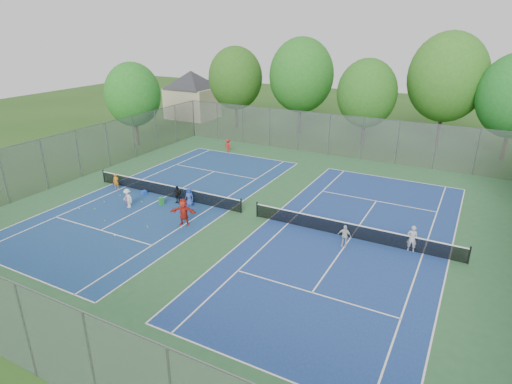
% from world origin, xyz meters
% --- Properties ---
extents(ground, '(120.00, 120.00, 0.00)m').
position_xyz_m(ground, '(0.00, 0.00, 0.00)').
color(ground, '#264C17').
rests_on(ground, ground).
extents(court_pad, '(32.00, 32.00, 0.01)m').
position_xyz_m(court_pad, '(0.00, 0.00, 0.01)').
color(court_pad, '#2B5A32').
rests_on(court_pad, ground).
extents(court_left, '(10.97, 23.77, 0.01)m').
position_xyz_m(court_left, '(-7.00, 0.00, 0.02)').
color(court_left, navy).
rests_on(court_left, court_pad).
extents(court_right, '(10.97, 23.77, 0.01)m').
position_xyz_m(court_right, '(7.00, 0.00, 0.02)').
color(court_right, navy).
rests_on(court_right, court_pad).
extents(net_left, '(12.87, 0.10, 0.91)m').
position_xyz_m(net_left, '(-7.00, 0.00, 0.46)').
color(net_left, black).
rests_on(net_left, ground).
extents(net_right, '(12.87, 0.10, 0.91)m').
position_xyz_m(net_right, '(7.00, 0.00, 0.46)').
color(net_right, black).
rests_on(net_right, ground).
extents(fence_north, '(32.00, 0.10, 4.00)m').
position_xyz_m(fence_north, '(0.00, 16.00, 2.00)').
color(fence_north, gray).
rests_on(fence_north, ground).
extents(fence_south, '(32.00, 0.10, 4.00)m').
position_xyz_m(fence_south, '(0.00, -16.00, 2.00)').
color(fence_south, gray).
rests_on(fence_south, ground).
extents(fence_west, '(0.10, 32.00, 4.00)m').
position_xyz_m(fence_west, '(-16.00, 0.00, 2.00)').
color(fence_west, gray).
rests_on(fence_west, ground).
extents(house, '(11.03, 11.03, 7.30)m').
position_xyz_m(house, '(-22.00, 24.00, 4.21)').
color(house, '#B7A88C').
rests_on(house, ground).
extents(tree_nw, '(6.40, 6.40, 9.58)m').
position_xyz_m(tree_nw, '(-14.00, 22.00, 5.89)').
color(tree_nw, '#443326').
rests_on(tree_nw, ground).
extents(tree_nl, '(7.20, 7.20, 10.69)m').
position_xyz_m(tree_nl, '(-6.00, 23.00, 6.54)').
color(tree_nl, '#443326').
rests_on(tree_nl, ground).
extents(tree_nc, '(6.00, 6.00, 8.85)m').
position_xyz_m(tree_nc, '(2.00, 21.00, 5.39)').
color(tree_nc, '#443326').
rests_on(tree_nc, ground).
extents(tree_nr, '(7.60, 7.60, 11.42)m').
position_xyz_m(tree_nr, '(9.00, 24.00, 7.04)').
color(tree_nr, '#443326').
rests_on(tree_nr, ground).
extents(tree_side_w, '(5.60, 5.60, 8.47)m').
position_xyz_m(tree_side_w, '(-19.00, 10.00, 5.24)').
color(tree_side_w, '#443326').
rests_on(tree_side_w, ground).
extents(ball_crate, '(0.42, 0.42, 0.28)m').
position_xyz_m(ball_crate, '(-8.77, -0.48, 0.14)').
color(ball_crate, blue).
rests_on(ball_crate, ground).
extents(ball_hopper, '(0.38, 0.38, 0.57)m').
position_xyz_m(ball_hopper, '(-6.26, -1.48, 0.29)').
color(ball_hopper, green).
rests_on(ball_hopper, ground).
extents(student_a, '(0.51, 0.42, 1.21)m').
position_xyz_m(student_a, '(-11.44, -0.60, 0.60)').
color(student_a, orange).
rests_on(student_a, ground).
extents(student_b, '(0.60, 0.50, 1.08)m').
position_xyz_m(student_b, '(-8.12, -2.79, 0.54)').
color(student_b, '#CC4F85').
rests_on(student_b, ground).
extents(student_c, '(0.98, 0.67, 1.39)m').
position_xyz_m(student_c, '(-8.01, -2.90, 0.69)').
color(student_c, silver).
rests_on(student_c, ground).
extents(student_d, '(0.78, 0.37, 1.30)m').
position_xyz_m(student_d, '(-5.50, -0.60, 0.65)').
color(student_d, black).
rests_on(student_d, ground).
extents(student_e, '(0.70, 0.49, 1.35)m').
position_xyz_m(student_e, '(-4.45, -0.60, 0.68)').
color(student_e, '#294498').
rests_on(student_e, ground).
extents(student_f, '(1.75, 1.08, 1.80)m').
position_xyz_m(student_f, '(-2.89, -3.30, 0.90)').
color(student_f, '#B32519').
rests_on(student_f, ground).
extents(child_far_baseline, '(0.90, 0.56, 1.35)m').
position_xyz_m(child_far_baseline, '(-9.11, 12.14, 0.67)').
color(child_far_baseline, red).
rests_on(child_far_baseline, ground).
extents(instructor, '(0.61, 0.43, 1.60)m').
position_xyz_m(instructor, '(10.44, 0.00, 0.80)').
color(instructor, '#9C9C9F').
rests_on(instructor, ground).
extents(teen_court_b, '(0.79, 0.33, 1.35)m').
position_xyz_m(teen_court_b, '(6.94, -1.24, 0.68)').
color(teen_court_b, silver).
rests_on(teen_court_b, ground).
extents(tennis_ball_0, '(0.07, 0.07, 0.07)m').
position_xyz_m(tennis_ball_0, '(-7.84, -1.76, 0.03)').
color(tennis_ball_0, '#ECF338').
rests_on(tennis_ball_0, ground).
extents(tennis_ball_1, '(0.07, 0.07, 0.07)m').
position_xyz_m(tennis_ball_1, '(-10.09, -1.61, 0.03)').
color(tennis_ball_1, '#BCCB2F').
rests_on(tennis_ball_1, ground).
extents(tennis_ball_2, '(0.07, 0.07, 0.07)m').
position_xyz_m(tennis_ball_2, '(-4.82, -1.43, 0.03)').
color(tennis_ball_2, '#CCED37').
rests_on(tennis_ball_2, ground).
extents(tennis_ball_3, '(0.07, 0.07, 0.07)m').
position_xyz_m(tennis_ball_3, '(-5.69, -6.54, 0.03)').
color(tennis_ball_3, '#B2C92E').
rests_on(tennis_ball_3, ground).
extents(tennis_ball_4, '(0.07, 0.07, 0.07)m').
position_xyz_m(tennis_ball_4, '(-4.64, -4.75, 0.03)').
color(tennis_ball_4, '#B7D932').
rests_on(tennis_ball_4, ground).
extents(tennis_ball_5, '(0.07, 0.07, 0.07)m').
position_xyz_m(tennis_ball_5, '(-10.21, -3.06, 0.03)').
color(tennis_ball_5, gold).
rests_on(tennis_ball_5, ground).
extents(tennis_ball_6, '(0.07, 0.07, 0.07)m').
position_xyz_m(tennis_ball_6, '(-9.86, -4.24, 0.03)').
color(tennis_ball_6, '#ADC62E').
rests_on(tennis_ball_6, ground).
extents(tennis_ball_7, '(0.07, 0.07, 0.07)m').
position_xyz_m(tennis_ball_7, '(-2.73, -3.77, 0.03)').
color(tennis_ball_7, '#B7D631').
rests_on(tennis_ball_7, ground).
extents(tennis_ball_8, '(0.07, 0.07, 0.07)m').
position_xyz_m(tennis_ball_8, '(-10.79, -4.74, 0.03)').
color(tennis_ball_8, '#C7EF37').
rests_on(tennis_ball_8, ground).
extents(tennis_ball_9, '(0.07, 0.07, 0.07)m').
position_xyz_m(tennis_ball_9, '(-4.81, -4.62, 0.03)').
color(tennis_ball_9, '#A8CC2F').
rests_on(tennis_ball_9, ground).
extents(tennis_ball_10, '(0.07, 0.07, 0.07)m').
position_xyz_m(tennis_ball_10, '(-5.63, -6.56, 0.03)').
color(tennis_ball_10, '#ECF438').
rests_on(tennis_ball_10, ground).
extents(tennis_ball_11, '(0.07, 0.07, 0.07)m').
position_xyz_m(tennis_ball_11, '(-7.77, -5.32, 0.03)').
color(tennis_ball_11, gold).
rests_on(tennis_ball_11, ground).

